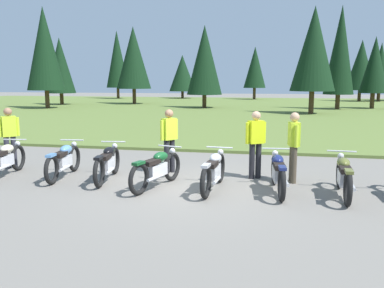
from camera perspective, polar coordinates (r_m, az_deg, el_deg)
ground_plane at (r=9.20m, az=-0.76°, el=-6.11°), size 140.00×140.00×0.00m
grass_moorland at (r=35.27m, az=8.51°, el=5.02°), size 80.00×44.00×0.10m
forest_treeline at (r=41.97m, az=7.45°, el=11.59°), size 42.86×27.15×8.96m
motorcycle_cream at (r=11.16m, az=-25.13°, el=-1.99°), size 0.64×2.10×0.88m
motorcycle_sky_blue at (r=10.52m, az=-17.76°, el=-2.20°), size 0.62×2.10×0.88m
motorcycle_black at (r=9.94m, az=-11.90°, el=-2.59°), size 0.64×2.09×0.88m
motorcycle_british_green at (r=9.11m, az=-5.01°, el=-3.48°), size 0.79×2.05×0.88m
motorcycle_silver at (r=8.88m, az=3.12°, el=-3.77°), size 0.62×2.10×0.88m
motorcycle_navy at (r=8.89m, az=12.14°, el=-3.95°), size 0.62×2.10×0.88m
motorcycle_olive at (r=8.95m, az=20.77°, el=-4.26°), size 0.62×2.10×0.88m
rider_with_back_turned at (r=12.15m, az=-24.54°, el=1.31°), size 0.41×0.42×1.67m
rider_near_row_end at (r=10.47m, az=-3.25°, el=1.00°), size 0.40×0.45×1.67m
rider_in_hivis_vest at (r=9.94m, az=9.03°, el=0.48°), size 0.48×0.38×1.67m
rider_checking_bike at (r=9.73m, az=14.26°, el=0.14°), size 0.28×0.54×1.67m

